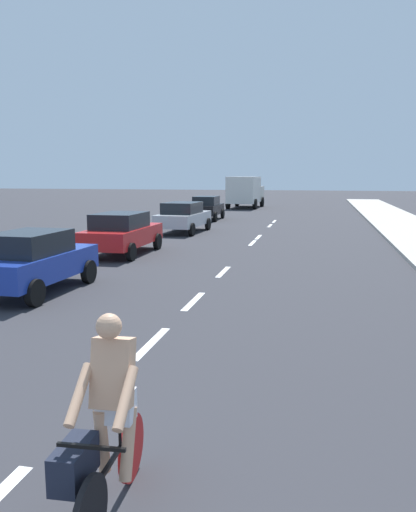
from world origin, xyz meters
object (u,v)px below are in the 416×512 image
object	(u,v)px
cyclist	(104,427)
parked_car_silver	(183,216)
parked_car_black	(207,207)
parked_car_blue	(33,260)
parked_car_red	(122,232)
delivery_truck	(245,191)

from	to	relation	value
cyclist	parked_car_silver	distance (m)	22.30
parked_car_silver	parked_car_black	distance (m)	7.57
parked_car_blue	parked_car_silver	distance (m)	14.05
parked_car_blue	parked_car_silver	xyz separation A→B (m)	(0.11, 14.05, 0.01)
cyclist	parked_car_red	distance (m)	15.11
parked_car_red	delivery_truck	world-z (taller)	delivery_truck
cyclist	delivery_truck	world-z (taller)	delivery_truck
parked_car_red	parked_car_black	world-z (taller)	same
cyclist	parked_car_red	world-z (taller)	cyclist
cyclist	parked_car_silver	size ratio (longest dim) A/B	0.41
parked_car_black	parked_car_silver	bearing A→B (deg)	-87.11
parked_car_black	delivery_truck	xyz separation A→B (m)	(0.70, 12.94, 0.67)
parked_car_silver	delivery_truck	size ratio (longest dim) A/B	0.70
parked_car_blue	parked_car_red	size ratio (longest dim) A/B	0.92
parked_car_red	delivery_truck	distance (m)	28.13
parked_car_blue	delivery_truck	world-z (taller)	delivery_truck
cyclist	delivery_truck	bearing A→B (deg)	-86.42
delivery_truck	parked_car_black	bearing A→B (deg)	-90.52
parked_car_blue	parked_car_black	distance (m)	21.61
parked_car_silver	cyclist	bearing A→B (deg)	-73.46
cyclist	parked_car_red	bearing A→B (deg)	-71.71
parked_car_blue	parked_car_black	world-z (taller)	same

